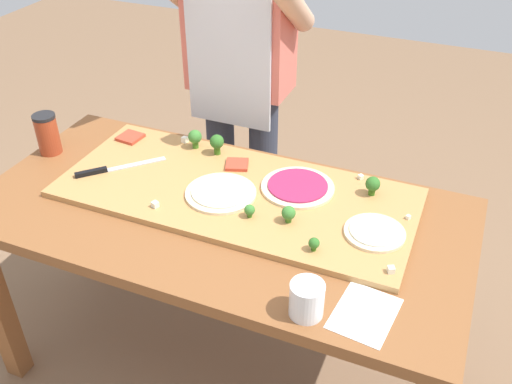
{
  "coord_description": "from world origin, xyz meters",
  "views": [
    {
      "loc": [
        0.68,
        -1.32,
        1.86
      ],
      "look_at": [
        0.09,
        0.1,
        0.79
      ],
      "focal_mm": 40.01,
      "sensor_mm": 36.0,
      "label": 1
    }
  ],
  "objects_px": {
    "broccoli_floret_front_mid": "(314,243)",
    "cheese_crumble_a": "(391,270)",
    "cheese_crumble_e": "(155,204)",
    "prep_table": "(220,235)",
    "broccoli_floret_back_mid": "(288,214)",
    "pizza_whole_white_garlic": "(375,232)",
    "pizza_slice_far_left": "(237,164)",
    "broccoli_floret_back_right": "(217,143)",
    "cheese_crumble_d": "(185,140)",
    "pizza_whole_beet_magenta": "(298,187)",
    "cheese_crumble_c": "(361,177)",
    "broccoli_floret_front_right": "(373,185)",
    "pizza_whole_cheese_artichoke": "(221,193)",
    "recipe_note": "(365,313)",
    "chefs_knife": "(108,169)",
    "broccoli_floret_center_left": "(250,210)",
    "sauce_jar": "(47,134)",
    "cook_center": "(239,65)",
    "pizza_slice_near_left": "(130,137)",
    "cheese_crumble_b": "(408,217)",
    "flour_cup": "(307,301)",
    "broccoli_floret_back_left": "(195,137)"
  },
  "relations": [
    {
      "from": "broccoli_floret_front_mid",
      "to": "cheese_crumble_a",
      "type": "xyz_separation_m",
      "value": [
        0.22,
        -0.01,
        -0.02
      ]
    },
    {
      "from": "broccoli_floret_back_mid",
      "to": "cheese_crumble_a",
      "type": "height_order",
      "value": "broccoli_floret_back_mid"
    },
    {
      "from": "chefs_knife",
      "to": "cheese_crumble_c",
      "type": "height_order",
      "value": "same"
    },
    {
      "from": "sauce_jar",
      "to": "cook_center",
      "type": "height_order",
      "value": "cook_center"
    },
    {
      "from": "cheese_crumble_b",
      "to": "cook_center",
      "type": "height_order",
      "value": "cook_center"
    },
    {
      "from": "chefs_knife",
      "to": "pizza_whole_white_garlic",
      "type": "relative_size",
      "value": 1.32
    },
    {
      "from": "chefs_knife",
      "to": "pizza_whole_beet_magenta",
      "type": "bearing_deg",
      "value": 13.08
    },
    {
      "from": "cheese_crumble_b",
      "to": "sauce_jar",
      "type": "xyz_separation_m",
      "value": [
        -1.31,
        -0.07,
        0.05
      ]
    },
    {
      "from": "broccoli_floret_back_right",
      "to": "cheese_crumble_d",
      "type": "height_order",
      "value": "broccoli_floret_back_right"
    },
    {
      "from": "cheese_crumble_a",
      "to": "recipe_note",
      "type": "distance_m",
      "value": 0.16
    },
    {
      "from": "cheese_crumble_b",
      "to": "cheese_crumble_c",
      "type": "height_order",
      "value": "cheese_crumble_c"
    },
    {
      "from": "pizza_whole_cheese_artichoke",
      "to": "broccoli_floret_front_mid",
      "type": "distance_m",
      "value": 0.4
    },
    {
      "from": "broccoli_floret_back_left",
      "to": "broccoli_floret_center_left",
      "type": "bearing_deg",
      "value": -41.63
    },
    {
      "from": "cheese_crumble_b",
      "to": "broccoli_floret_front_right",
      "type": "bearing_deg",
      "value": 147.4
    },
    {
      "from": "pizza_whole_cheese_artichoke",
      "to": "recipe_note",
      "type": "distance_m",
      "value": 0.64
    },
    {
      "from": "cheese_crumble_b",
      "to": "cheese_crumble_c",
      "type": "relative_size",
      "value": 0.82
    },
    {
      "from": "cheese_crumble_c",
      "to": "cheese_crumble_e",
      "type": "distance_m",
      "value": 0.7
    },
    {
      "from": "cook_center",
      "to": "broccoli_floret_back_mid",
      "type": "bearing_deg",
      "value": -54.71
    },
    {
      "from": "broccoli_floret_center_left",
      "to": "cheese_crumble_a",
      "type": "distance_m",
      "value": 0.46
    },
    {
      "from": "cheese_crumble_c",
      "to": "pizza_whole_white_garlic",
      "type": "bearing_deg",
      "value": -68.03
    },
    {
      "from": "pizza_whole_cheese_artichoke",
      "to": "pizza_whole_white_garlic",
      "type": "xyz_separation_m",
      "value": [
        0.51,
        -0.01,
        -0.0
      ]
    },
    {
      "from": "broccoli_floret_front_right",
      "to": "broccoli_floret_front_mid",
      "type": "height_order",
      "value": "broccoli_floret_front_right"
    },
    {
      "from": "cheese_crumble_e",
      "to": "broccoli_floret_front_right",
      "type": "bearing_deg",
      "value": 28.28
    },
    {
      "from": "broccoli_floret_center_left",
      "to": "broccoli_floret_back_right",
      "type": "xyz_separation_m",
      "value": [
        -0.26,
        0.3,
        0.02
      ]
    },
    {
      "from": "pizza_slice_near_left",
      "to": "broccoli_floret_front_mid",
      "type": "relative_size",
      "value": 1.95
    },
    {
      "from": "broccoli_floret_back_right",
      "to": "cheese_crumble_b",
      "type": "distance_m",
      "value": 0.73
    },
    {
      "from": "cheese_crumble_c",
      "to": "pizza_slice_far_left",
      "type": "bearing_deg",
      "value": -168.39
    },
    {
      "from": "pizza_whole_white_garlic",
      "to": "cheese_crumble_a",
      "type": "bearing_deg",
      "value": -61.92
    },
    {
      "from": "pizza_slice_far_left",
      "to": "cheese_crumble_a",
      "type": "bearing_deg",
      "value": -28.85
    },
    {
      "from": "pizza_slice_far_left",
      "to": "pizza_whole_white_garlic",
      "type": "bearing_deg",
      "value": -19.59
    },
    {
      "from": "prep_table",
      "to": "pizza_whole_cheese_artichoke",
      "type": "bearing_deg",
      "value": 108.55
    },
    {
      "from": "pizza_slice_near_left",
      "to": "cheese_crumble_e",
      "type": "height_order",
      "value": "cheese_crumble_e"
    },
    {
      "from": "broccoli_floret_front_right",
      "to": "broccoli_floret_front_mid",
      "type": "relative_size",
      "value": 1.55
    },
    {
      "from": "cheese_crumble_b",
      "to": "cheese_crumble_d",
      "type": "xyz_separation_m",
      "value": [
        -0.87,
        0.16,
        0.0
      ]
    },
    {
      "from": "chefs_knife",
      "to": "broccoli_floret_front_right",
      "type": "bearing_deg",
      "value": 13.45
    },
    {
      "from": "pizza_slice_far_left",
      "to": "broccoli_floret_front_mid",
      "type": "xyz_separation_m",
      "value": [
        0.39,
        -0.33,
        0.02
      ]
    },
    {
      "from": "cheese_crumble_c",
      "to": "cheese_crumble_e",
      "type": "xyz_separation_m",
      "value": [
        -0.56,
        -0.41,
        0.0
      ]
    },
    {
      "from": "pizza_slice_near_left",
      "to": "pizza_slice_far_left",
      "type": "xyz_separation_m",
      "value": [
        0.46,
        -0.02,
        0.0
      ]
    },
    {
      "from": "prep_table",
      "to": "flour_cup",
      "type": "xyz_separation_m",
      "value": [
        0.4,
        -0.32,
        0.15
      ]
    },
    {
      "from": "pizza_whole_white_garlic",
      "to": "pizza_slice_far_left",
      "type": "distance_m",
      "value": 0.57
    },
    {
      "from": "pizza_whole_beet_magenta",
      "to": "cheese_crumble_c",
      "type": "height_order",
      "value": "same"
    },
    {
      "from": "chefs_knife",
      "to": "broccoli_floret_center_left",
      "type": "distance_m",
      "value": 0.56
    },
    {
      "from": "pizza_whole_beet_magenta",
      "to": "cheese_crumble_c",
      "type": "bearing_deg",
      "value": 37.68
    },
    {
      "from": "prep_table",
      "to": "broccoli_floret_center_left",
      "type": "relative_size",
      "value": 36.56
    },
    {
      "from": "prep_table",
      "to": "broccoli_floret_back_right",
      "type": "bearing_deg",
      "value": 116.59
    },
    {
      "from": "prep_table",
      "to": "broccoli_floret_back_mid",
      "type": "relative_size",
      "value": 28.92
    },
    {
      "from": "cheese_crumble_a",
      "to": "cheese_crumble_e",
      "type": "distance_m",
      "value": 0.75
    },
    {
      "from": "prep_table",
      "to": "broccoli_floret_back_mid",
      "type": "distance_m",
      "value": 0.28
    },
    {
      "from": "prep_table",
      "to": "pizza_whole_cheese_artichoke",
      "type": "height_order",
      "value": "pizza_whole_cheese_artichoke"
    },
    {
      "from": "broccoli_floret_front_mid",
      "to": "cheese_crumble_d",
      "type": "xyz_separation_m",
      "value": [
        -0.64,
        0.41,
        -0.01
      ]
    }
  ]
}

